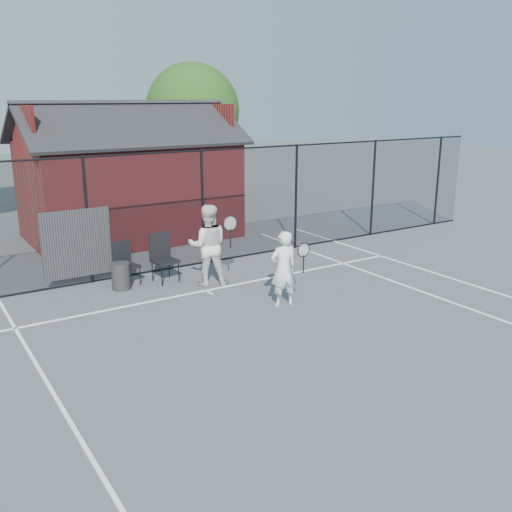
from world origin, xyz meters
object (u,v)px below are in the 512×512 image
player_back (208,245)px  chair_left (127,264)px  player_front (284,269)px  waste_bin (121,276)px  chair_right (165,259)px  clubhouse (129,186)px

player_back → chair_left: bearing=148.6°
player_front → waste_bin: size_ratio=2.59×
player_front → waste_bin: (-2.53, 2.87, -0.50)m
player_back → waste_bin: bearing=156.8°
chair_left → waste_bin: chair_left is taller
chair_left → chair_right: bearing=-30.2°
clubhouse → chair_right: size_ratio=5.68×
player_front → waste_bin: player_front is taller
clubhouse → player_back: 5.68m
player_front → waste_bin: 3.86m
waste_bin → player_front: bearing=-48.6°
clubhouse → waste_bin: size_ratio=10.39×
player_front → player_back: bearing=108.1°
player_front → player_back: 2.19m
clubhouse → player_front: size_ratio=4.01×
player_front → chair_left: 3.85m
clubhouse → player_front: clubhouse is taller
player_front → player_back: (-0.68, 2.08, 0.15)m
chair_right → waste_bin: chair_right is taller
player_back → player_front: bearing=-71.9°
waste_bin → chair_right: bearing=-2.7°
chair_left → chair_right: (0.85, -0.25, 0.06)m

